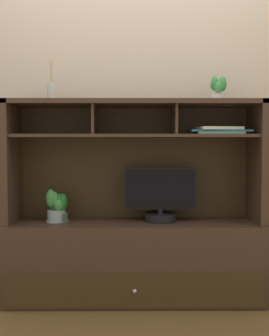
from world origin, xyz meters
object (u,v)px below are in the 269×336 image
object	(u,v)px
potted_orchid	(56,208)
magazine_stack_left	(219,131)
diffuser_bottle	(51,93)
potted_succulent	(218,90)
tv_monitor	(160,199)
media_console	(134,238)
potted_fern	(60,209)

from	to	relation	value
potted_orchid	magazine_stack_left	size ratio (longest dim) A/B	0.54
magazine_stack_left	diffuser_bottle	xyz separation A→B (m)	(-1.10, 0.07, 0.25)
potted_succulent	magazine_stack_left	bearing A→B (deg)	-92.62
tv_monitor	potted_succulent	size ratio (longest dim) A/B	2.80
tv_monitor	potted_orchid	world-z (taller)	tv_monitor
tv_monitor	potted_succulent	xyz separation A→B (m)	(0.38, 0.03, 0.72)
magazine_stack_left	potted_succulent	distance (m)	0.28
media_console	diffuser_bottle	distance (m)	1.11
media_console	potted_fern	world-z (taller)	media_console
potted_succulent	tv_monitor	bearing A→B (deg)	-174.99
potted_succulent	potted_fern	bearing A→B (deg)	-178.54
tv_monitor	potted_fern	size ratio (longest dim) A/B	2.53
media_console	diffuser_bottle	bearing A→B (deg)	178.04
media_console	magazine_stack_left	distance (m)	0.90
media_console	diffuser_bottle	xyz separation A→B (m)	(-0.55, 0.02, 0.97)
tv_monitor	magazine_stack_left	xyz separation A→B (m)	(0.38, -0.04, 0.45)
potted_orchid	potted_fern	bearing A→B (deg)	11.46
tv_monitor	diffuser_bottle	bearing A→B (deg)	177.55
tv_monitor	potted_orchid	size ratio (longest dim) A/B	2.19
potted_orchid	potted_succulent	size ratio (longest dim) A/B	1.28
potted_succulent	potted_orchid	bearing A→B (deg)	-178.27
potted_fern	magazine_stack_left	size ratio (longest dim) A/B	0.47
media_console	magazine_stack_left	bearing A→B (deg)	-5.27
media_console	potted_orchid	xyz separation A→B (m)	(-0.52, -0.01, 0.20)
potted_fern	potted_succulent	size ratio (longest dim) A/B	1.11
potted_orchid	diffuser_bottle	bearing A→B (deg)	132.58
tv_monitor	potted_fern	distance (m)	0.67
diffuser_bottle	potted_orchid	bearing A→B (deg)	-47.42
media_console	potted_succulent	size ratio (longest dim) A/B	9.93
diffuser_bottle	potted_succulent	xyz separation A→B (m)	(1.10, 0.00, 0.02)
diffuser_bottle	potted_succulent	world-z (taller)	diffuser_bottle
potted_orchid	diffuser_bottle	xyz separation A→B (m)	(-0.03, 0.03, 0.76)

